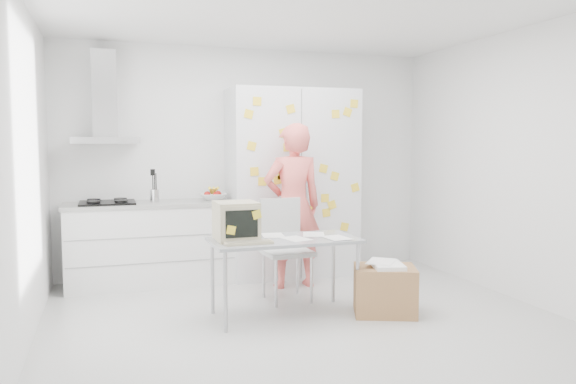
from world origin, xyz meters
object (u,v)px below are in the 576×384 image
object	(u,v)px
person	(293,206)
cardboard_box	(385,289)
chair	(284,243)
desk	(254,230)

from	to	relation	value
person	cardboard_box	xyz separation A→B (m)	(0.49, -1.20, -0.66)
cardboard_box	person	bearing A→B (deg)	112.24
person	chair	size ratio (longest dim) A/B	1.76
desk	cardboard_box	world-z (taller)	desk
desk	person	bearing A→B (deg)	53.28
person	desk	xyz separation A→B (m)	(-0.68, -0.93, -0.09)
person	desk	size ratio (longest dim) A/B	1.34
person	desk	bearing A→B (deg)	53.67
person	cardboard_box	size ratio (longest dim) A/B	2.65
desk	chair	xyz separation A→B (m)	(0.45, 0.51, -0.23)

